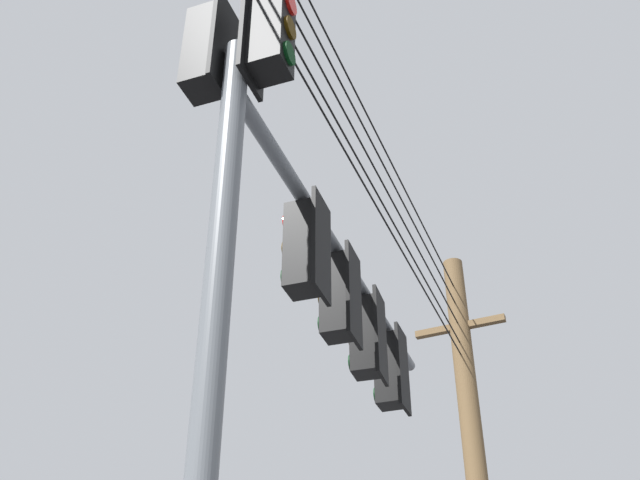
# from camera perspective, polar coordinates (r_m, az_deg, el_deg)

# --- Properties ---
(signal_mast_assembly) EXTENTS (0.97, 5.77, 6.82)m
(signal_mast_assembly) POSITION_cam_1_polar(r_m,az_deg,el_deg) (6.89, -1.11, -2.34)
(signal_mast_assembly) COLOR slate
(signal_mast_assembly) RESTS_ON ground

